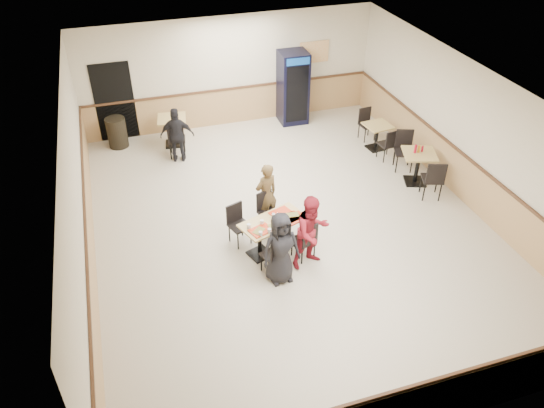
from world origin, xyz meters
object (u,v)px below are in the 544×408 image
object	(u,v)px
main_table	(273,230)
trash_bin	(117,132)
diner_woman_right	(312,232)
back_table	(173,127)
diner_woman_left	(281,248)
pepsi_cooler	(293,88)
lone_diner	(177,135)
side_table_far	(377,133)
diner_man_opposite	(266,194)
side_table_near	(418,163)

from	to	relation	value
main_table	trash_bin	size ratio (longest dim) A/B	1.78
diner_woman_right	back_table	xyz separation A→B (m)	(-1.75, 5.49, -0.24)
diner_woman_left	pepsi_cooler	xyz separation A→B (m)	(2.38, 6.12, 0.27)
main_table	trash_bin	world-z (taller)	trash_bin
lone_diner	side_table_far	xyz separation A→B (m)	(4.97, -0.94, -0.25)
diner_man_opposite	back_table	size ratio (longest dim) A/B	1.73
side_table_near	back_table	distance (m)	6.24
pepsi_cooler	diner_woman_left	bearing A→B (deg)	-109.93
trash_bin	lone_diner	bearing A→B (deg)	-40.93
side_table_far	pepsi_cooler	size ratio (longest dim) A/B	0.35
main_table	diner_man_opposite	xyz separation A→B (m)	(0.13, 0.87, 0.25)
diner_man_opposite	side_table_far	distance (m)	4.27
diner_man_opposite	lone_diner	world-z (taller)	diner_man_opposite
diner_woman_left	main_table	bearing A→B (deg)	76.14
diner_woman_left	diner_woman_right	distance (m)	0.73
diner_woman_left	lone_diner	distance (m)	4.98
diner_woman_left	trash_bin	bearing A→B (deg)	106.84
diner_man_opposite	side_table_near	bearing A→B (deg)	168.91
main_table	lone_diner	size ratio (longest dim) A/B	1.00
back_table	lone_diner	bearing A→B (deg)	-90.00
back_table	diner_woman_left	bearing A→B (deg)	-79.55
back_table	diner_man_opposite	bearing A→B (deg)	-71.70
side_table_near	trash_bin	distance (m)	7.61
diner_woman_right	diner_woman_left	bearing A→B (deg)	-175.61
main_table	side_table_near	distance (m)	4.15
diner_woman_right	pepsi_cooler	world-z (taller)	pepsi_cooler
side_table_near	diner_woman_right	bearing A→B (deg)	-150.25
diner_woman_left	pepsi_cooler	bearing A→B (deg)	63.53
pepsi_cooler	lone_diner	bearing A→B (deg)	-158.54
main_table	diner_woman_left	bearing A→B (deg)	-117.90
side_table_near	trash_bin	world-z (taller)	trash_bin
diner_woman_left	pepsi_cooler	size ratio (longest dim) A/B	0.73
diner_woman_right	diner_man_opposite	size ratio (longest dim) A/B	1.07
diner_man_opposite	back_table	world-z (taller)	diner_man_opposite
lone_diner	side_table_near	xyz separation A→B (m)	(5.13, -2.69, -0.18)
diner_man_opposite	diner_woman_left	bearing A→B (deg)	63.67
diner_woman_right	lone_diner	distance (m)	4.94
diner_woman_left	side_table_near	distance (m)	4.62
side_table_near	trash_bin	xyz separation A→B (m)	(-6.53, 3.91, -0.12)
diner_woman_right	back_table	size ratio (longest dim) A/B	1.84
back_table	trash_bin	world-z (taller)	trash_bin
pepsi_cooler	trash_bin	world-z (taller)	pepsi_cooler
back_table	pepsi_cooler	bearing A→B (deg)	6.51
main_table	lone_diner	bearing A→B (deg)	87.35
lone_diner	trash_bin	distance (m)	1.88
diner_woman_left	back_table	world-z (taller)	diner_woman_left
diner_man_opposite	side_table_far	world-z (taller)	diner_man_opposite
side_table_near	pepsi_cooler	xyz separation A→B (m)	(-1.68, 3.95, 0.48)
back_table	trash_bin	size ratio (longest dim) A/B	1.03
pepsi_cooler	side_table_far	bearing A→B (deg)	-53.78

